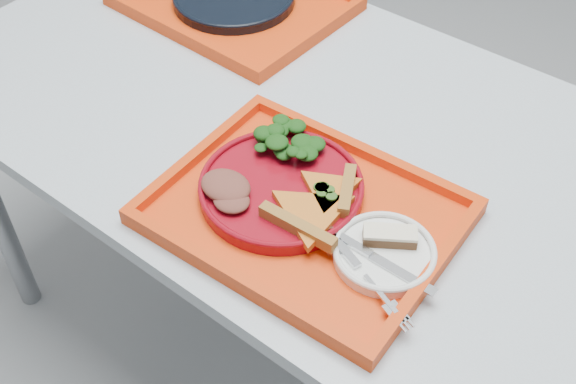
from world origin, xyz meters
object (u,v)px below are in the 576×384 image
Objects in this scene: dessert_bar at (390,236)px; tray_main at (305,215)px; dinner_plate at (281,189)px; tray_far at (234,4)px.

tray_main is at bearing 155.00° from dessert_bar.
dinner_plate reaches higher than tray_main.
tray_main is at bearing -10.30° from dinner_plate.
dessert_bar reaches higher than tray_far.
dessert_bar reaches higher than tray_main.
tray_main is 0.63m from tray_far.
dinner_plate is at bearing -39.89° from tray_far.
dessert_bar reaches higher than dinner_plate.
dinner_plate is at bearing 166.97° from tray_main.
dinner_plate reaches higher than tray_far.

